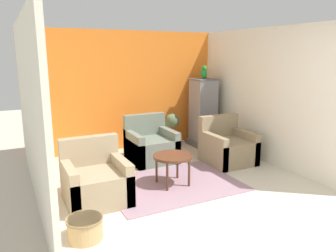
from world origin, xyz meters
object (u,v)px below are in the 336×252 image
coffee_table (173,158)px  wicker_basket (85,228)px  armchair_left (96,182)px  armchair_middle (151,146)px  birdcage (203,113)px  potted_plant (172,127)px  armchair_right (227,148)px  parrot (204,73)px

coffee_table → wicker_basket: (-1.53, -0.90, -0.29)m
armchair_left → armchair_middle: size_ratio=1.00×
coffee_table → wicker_basket: 1.80m
birdcage → coffee_table: bearing=-133.6°
coffee_table → armchair_left: armchair_left is taller
wicker_basket → coffee_table: bearing=30.5°
potted_plant → armchair_middle: bearing=-138.8°
armchair_left → armchair_right: bearing=11.4°
armchair_middle → birdcage: 1.60m
coffee_table → potted_plant: potted_plant is taller
coffee_table → birdcage: size_ratio=0.41×
coffee_table → armchair_middle: armchair_middle is taller
armchair_left → parrot: parrot is taller
armchair_left → birdcage: bearing=31.9°
armchair_left → parrot: bearing=31.9°
potted_plant → armchair_right: bearing=-74.5°
birdcage → wicker_basket: size_ratio=3.64×
armchair_left → parrot: (2.82, 1.75, 1.29)m
armchair_left → wicker_basket: armchair_left is taller
armchair_middle → birdcage: size_ratio=0.58×
coffee_table → armchair_middle: (0.17, 1.21, -0.14)m
potted_plant → wicker_basket: 3.78m
wicker_basket → parrot: bearing=39.6°
armchair_left → birdcage: size_ratio=0.58×
armchair_right → parrot: size_ratio=3.01×
armchair_left → wicker_basket: size_ratio=2.12×
coffee_table → wicker_basket: coffee_table is taller
parrot → potted_plant: size_ratio=0.39×
coffee_table → potted_plant: 2.15m
coffee_table → armchair_right: size_ratio=0.70×
coffee_table → potted_plant: (0.98, 1.91, -0.00)m
coffee_table → potted_plant: bearing=62.9°
coffee_table → armchair_left: size_ratio=0.70×
coffee_table → armchair_middle: size_ratio=0.70×
armchair_right → armchair_middle: bearing=148.9°
parrot → wicker_basket: size_ratio=0.70×
potted_plant → wicker_basket: bearing=-131.7°
armchair_right → armchair_middle: size_ratio=1.00×
armchair_middle → birdcage: (1.46, 0.51, 0.42)m
parrot → coffee_table: bearing=-133.5°
potted_plant → wicker_basket: (-2.51, -2.81, -0.29)m
armchair_left → wicker_basket: (-0.35, -0.87, -0.15)m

